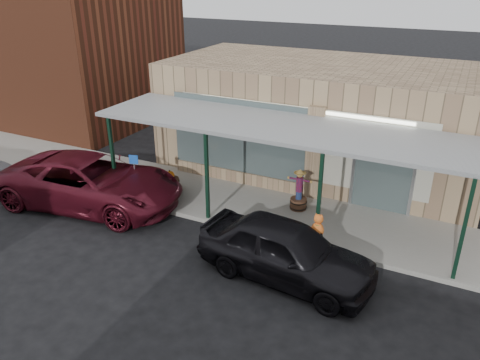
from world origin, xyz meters
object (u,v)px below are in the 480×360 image
at_px(barrel_pumpkin, 170,183).
at_px(car_maroon, 91,182).
at_px(barrel_scarecrow, 299,196).
at_px(handicap_sign, 135,170).
at_px(parked_sedan, 286,250).

bearing_deg(barrel_pumpkin, car_maroon, -134.02).
bearing_deg(barrel_scarecrow, handicap_sign, 174.10).
relative_size(handicap_sign, parked_sedan, 0.31).
height_order(barrel_scarecrow, car_maroon, car_maroon).
bearing_deg(barrel_scarecrow, car_maroon, 179.21).
bearing_deg(handicap_sign, car_maroon, -153.51).
height_order(parked_sedan, car_maroon, car_maroon).
bearing_deg(handicap_sign, barrel_pumpkin, 36.18).
bearing_deg(barrel_pumpkin, barrel_scarecrow, 7.86).
height_order(barrel_scarecrow, parked_sedan, parked_sedan).
bearing_deg(parked_sedan, car_maroon, 88.68).
xyz_separation_m(barrel_scarecrow, barrel_pumpkin, (-4.65, -0.64, -0.21)).
bearing_deg(barrel_pumpkin, handicap_sign, -128.75).
height_order(handicap_sign, car_maroon, car_maroon).
distance_m(handicap_sign, car_maroon, 1.50).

